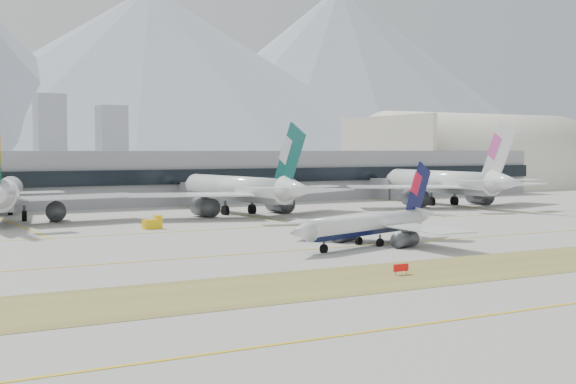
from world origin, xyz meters
TOP-DOWN VIEW (x-y plane):
  - ground at (0.00, 0.00)m, footprint 3000.00×3000.00m
  - taxiing_airliner at (2.36, -5.22)m, footprint 38.43×32.58m
  - widebody_eva at (-40.30, 66.98)m, footprint 58.35×58.13m
  - widebody_cathay at (11.37, 59.48)m, footprint 59.93×58.70m
  - widebody_china_air at (74.05, 59.59)m, footprint 63.08×61.98m
  - terminal at (0.00, 114.84)m, footprint 280.00×43.10m
  - hangar at (154.56, 135.00)m, footprint 91.00×60.00m
  - hold_sign_left at (-12.62, -32.00)m, footprint 2.20×0.15m
  - gse_b at (-18.58, 37.47)m, footprint 3.55×2.00m

SIDE VIEW (x-z plane):
  - ground at x=0.00m, z-range 0.00..0.00m
  - hangar at x=154.56m, z-range -29.86..30.14m
  - hold_sign_left at x=-12.62m, z-range 0.20..1.55m
  - gse_b at x=-18.58m, z-range -0.25..2.35m
  - taxiing_airliner at x=2.36m, z-range -3.46..9.91m
  - widebody_eva at x=-40.30m, z-range -5.01..16.37m
  - widebody_cathay at x=11.37m, z-range -5.01..16.38m
  - widebody_china_air at x=74.05m, z-range -5.29..17.29m
  - terminal at x=0.00m, z-range 0.00..15.00m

